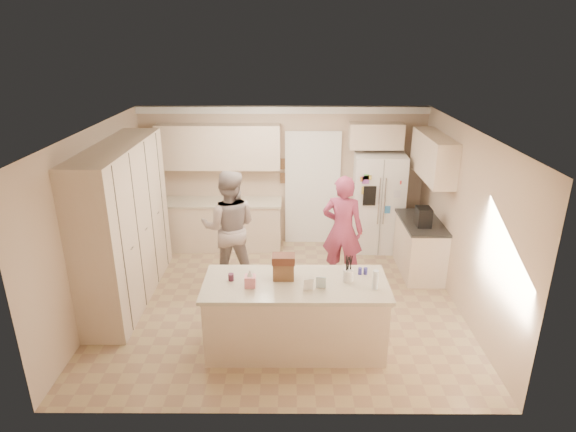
{
  "coord_description": "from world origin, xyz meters",
  "views": [
    {
      "loc": [
        0.13,
        -6.34,
        3.78
      ],
      "look_at": [
        0.1,
        0.35,
        1.25
      ],
      "focal_mm": 30.0,
      "sensor_mm": 36.0,
      "label": 1
    }
  ],
  "objects_px": {
    "refrigerator": "(378,203)",
    "tissue_box": "(250,281)",
    "teen_boy": "(229,227)",
    "teen_girl": "(342,230)",
    "utensil_crock": "(348,275)",
    "coffee_maker": "(423,217)",
    "dollhouse_body": "(284,271)",
    "island_base": "(295,316)"
  },
  "relations": [
    {
      "from": "tissue_box",
      "to": "coffee_maker",
      "type": "bearing_deg",
      "value": 37.57
    },
    {
      "from": "refrigerator",
      "to": "dollhouse_body",
      "type": "xyz_separation_m",
      "value": [
        -1.69,
        -2.98,
        0.14
      ]
    },
    {
      "from": "utensil_crock",
      "to": "dollhouse_body",
      "type": "xyz_separation_m",
      "value": [
        -0.8,
        0.05,
        0.04
      ]
    },
    {
      "from": "coffee_maker",
      "to": "dollhouse_body",
      "type": "distance_m",
      "value": 2.84
    },
    {
      "from": "utensil_crock",
      "to": "island_base",
      "type": "bearing_deg",
      "value": -175.6
    },
    {
      "from": "tissue_box",
      "to": "teen_girl",
      "type": "xyz_separation_m",
      "value": [
        1.31,
        1.86,
        -0.1
      ]
    },
    {
      "from": "teen_boy",
      "to": "coffee_maker",
      "type": "bearing_deg",
      "value": -177.39
    },
    {
      "from": "utensil_crock",
      "to": "teen_girl",
      "type": "xyz_separation_m",
      "value": [
        0.11,
        1.71,
        -0.11
      ]
    },
    {
      "from": "coffee_maker",
      "to": "dollhouse_body",
      "type": "relative_size",
      "value": 1.15
    },
    {
      "from": "dollhouse_body",
      "to": "refrigerator",
      "type": "bearing_deg",
      "value": 60.5
    },
    {
      "from": "island_base",
      "to": "refrigerator",
      "type": "bearing_deg",
      "value": 63.5
    },
    {
      "from": "dollhouse_body",
      "to": "teen_girl",
      "type": "relative_size",
      "value": 0.15
    },
    {
      "from": "tissue_box",
      "to": "teen_boy",
      "type": "relative_size",
      "value": 0.08
    },
    {
      "from": "dollhouse_body",
      "to": "teen_boy",
      "type": "relative_size",
      "value": 0.14
    },
    {
      "from": "refrigerator",
      "to": "teen_girl",
      "type": "height_order",
      "value": "refrigerator"
    },
    {
      "from": "utensil_crock",
      "to": "teen_boy",
      "type": "relative_size",
      "value": 0.08
    },
    {
      "from": "refrigerator",
      "to": "tissue_box",
      "type": "distance_m",
      "value": 3.8
    },
    {
      "from": "dollhouse_body",
      "to": "teen_girl",
      "type": "distance_m",
      "value": 1.9
    },
    {
      "from": "dollhouse_body",
      "to": "teen_boy",
      "type": "distance_m",
      "value": 1.9
    },
    {
      "from": "teen_boy",
      "to": "teen_girl",
      "type": "distance_m",
      "value": 1.79
    },
    {
      "from": "utensil_crock",
      "to": "refrigerator",
      "type": "bearing_deg",
      "value": 73.71
    },
    {
      "from": "teen_boy",
      "to": "teen_girl",
      "type": "bearing_deg",
      "value": 179.74
    },
    {
      "from": "teen_boy",
      "to": "tissue_box",
      "type": "bearing_deg",
      "value": 104.7
    },
    {
      "from": "tissue_box",
      "to": "teen_girl",
      "type": "distance_m",
      "value": 2.28
    },
    {
      "from": "island_base",
      "to": "teen_boy",
      "type": "distance_m",
      "value": 2.12
    },
    {
      "from": "island_base",
      "to": "utensil_crock",
      "type": "bearing_deg",
      "value": 4.4
    },
    {
      "from": "tissue_box",
      "to": "teen_boy",
      "type": "xyz_separation_m",
      "value": [
        -0.48,
        1.89,
        -0.07
      ]
    },
    {
      "from": "utensil_crock",
      "to": "dollhouse_body",
      "type": "distance_m",
      "value": 0.8
    },
    {
      "from": "island_base",
      "to": "teen_girl",
      "type": "relative_size",
      "value": 1.23
    },
    {
      "from": "island_base",
      "to": "teen_boy",
      "type": "relative_size",
      "value": 1.18
    },
    {
      "from": "utensil_crock",
      "to": "tissue_box",
      "type": "distance_m",
      "value": 1.21
    },
    {
      "from": "tissue_box",
      "to": "teen_boy",
      "type": "height_order",
      "value": "teen_boy"
    },
    {
      "from": "utensil_crock",
      "to": "teen_girl",
      "type": "bearing_deg",
      "value": 86.41
    },
    {
      "from": "refrigerator",
      "to": "coffee_maker",
      "type": "height_order",
      "value": "refrigerator"
    },
    {
      "from": "refrigerator",
      "to": "teen_boy",
      "type": "distance_m",
      "value": 2.87
    },
    {
      "from": "teen_girl",
      "to": "teen_boy",
      "type": "bearing_deg",
      "value": 14.56
    },
    {
      "from": "coffee_maker",
      "to": "utensil_crock",
      "type": "distance_m",
      "value": 2.32
    },
    {
      "from": "teen_boy",
      "to": "teen_girl",
      "type": "xyz_separation_m",
      "value": [
        1.78,
        -0.02,
        -0.03
      ]
    },
    {
      "from": "refrigerator",
      "to": "utensil_crock",
      "type": "distance_m",
      "value": 3.16
    },
    {
      "from": "teen_girl",
      "to": "utensil_crock",
      "type": "bearing_deg",
      "value": 101.71
    },
    {
      "from": "coffee_maker",
      "to": "tissue_box",
      "type": "relative_size",
      "value": 2.14
    },
    {
      "from": "coffee_maker",
      "to": "utensil_crock",
      "type": "relative_size",
      "value": 2.0
    }
  ]
}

